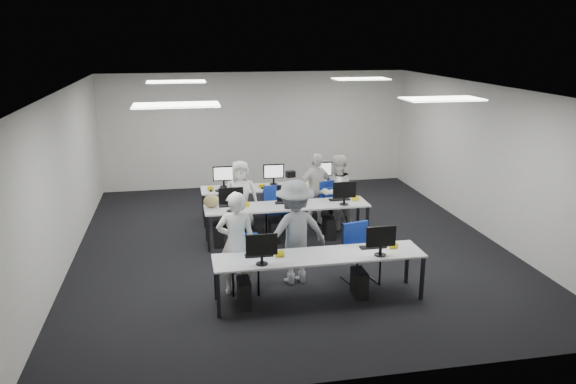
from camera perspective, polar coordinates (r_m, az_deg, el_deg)
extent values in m
plane|color=black|center=(10.97, 0.10, -5.29)|extent=(9.00, 9.00, 0.00)
plane|color=white|center=(10.28, 0.11, 10.51)|extent=(9.00, 9.00, 0.00)
cube|color=beige|center=(14.88, -3.22, 6.32)|extent=(8.00, 0.02, 3.00)
cube|color=beige|center=(6.37, 7.89, -6.98)|extent=(8.00, 0.02, 3.00)
cube|color=beige|center=(10.54, -21.77, 1.23)|extent=(0.02, 9.00, 3.00)
cube|color=beige|center=(11.93, 19.35, 3.06)|extent=(0.02, 9.00, 3.00)
cube|color=white|center=(8.11, -11.29, 8.67)|extent=(1.20, 0.60, 0.02)
cube|color=white|center=(9.02, 15.37, 9.11)|extent=(1.20, 0.60, 0.02)
cube|color=white|center=(12.09, -11.29, 10.94)|extent=(1.20, 0.60, 0.02)
cube|color=white|center=(12.71, 7.40, 11.34)|extent=(1.20, 0.60, 0.02)
cube|color=silver|center=(8.53, 3.19, -6.51)|extent=(3.20, 0.70, 0.03)
cube|color=black|center=(8.19, -7.09, -10.39)|extent=(0.05, 0.05, 0.70)
cube|color=black|center=(8.74, -7.37, -8.67)|extent=(0.05, 0.05, 0.70)
cube|color=black|center=(8.90, 13.47, -8.52)|extent=(0.05, 0.05, 0.70)
cube|color=black|center=(9.40, 11.98, -7.07)|extent=(0.05, 0.05, 0.70)
cube|color=silver|center=(10.92, -0.10, -1.41)|extent=(3.20, 0.70, 0.03)
cube|color=black|center=(10.59, -8.08, -4.23)|extent=(0.05, 0.05, 0.70)
cube|color=black|center=(11.15, -8.25, -3.19)|extent=(0.05, 0.05, 0.70)
cube|color=black|center=(11.14, 8.06, -3.20)|extent=(0.05, 0.05, 0.70)
cube|color=black|center=(11.68, 7.12, -2.26)|extent=(0.05, 0.05, 0.70)
cube|color=silver|center=(12.25, -1.33, 0.49)|extent=(3.20, 0.70, 0.03)
cube|color=black|center=(11.91, -8.45, -1.95)|extent=(0.05, 0.05, 0.70)
cube|color=black|center=(12.49, -8.58, -1.12)|extent=(0.05, 0.05, 0.70)
cube|color=black|center=(12.41, 5.99, -1.14)|extent=(0.05, 0.05, 0.70)
cube|color=black|center=(12.96, 5.23, -0.38)|extent=(0.05, 0.05, 0.70)
cube|color=#0B4694|center=(8.09, -2.69, -5.38)|extent=(0.46, 0.04, 0.32)
cube|color=black|center=(8.49, -2.98, -6.43)|extent=(0.42, 0.14, 0.02)
ellipsoid|color=black|center=(8.53, -0.97, -6.24)|extent=(0.07, 0.10, 0.04)
cube|color=black|center=(8.55, -4.48, -10.18)|extent=(0.18, 0.40, 0.42)
cube|color=white|center=(8.51, 9.42, -4.48)|extent=(0.46, 0.04, 0.32)
cube|color=black|center=(8.89, 8.63, -5.53)|extent=(0.42, 0.14, 0.02)
ellipsoid|color=black|center=(8.99, 10.45, -5.33)|extent=(0.07, 0.10, 0.04)
cube|color=black|center=(8.90, 7.25, -9.17)|extent=(0.18, 0.40, 0.42)
cube|color=white|center=(10.52, -5.81, -0.39)|extent=(0.46, 0.04, 0.32)
cube|color=black|center=(10.91, -5.93, -1.39)|extent=(0.42, 0.14, 0.02)
ellipsoid|color=black|center=(10.93, -4.36, -1.26)|extent=(0.07, 0.10, 0.04)
cube|color=black|center=(10.93, -7.09, -4.33)|extent=(0.18, 0.40, 0.42)
cube|color=white|center=(10.66, 0.08, -0.08)|extent=(0.46, 0.04, 0.32)
cube|color=black|center=(11.05, -0.24, -1.07)|extent=(0.42, 0.14, 0.02)
ellipsoid|color=black|center=(11.10, 1.29, -0.95)|extent=(0.07, 0.10, 0.04)
cube|color=black|center=(11.04, -1.38, -3.99)|extent=(0.18, 0.40, 0.42)
cube|color=white|center=(10.92, 5.76, 0.22)|extent=(0.46, 0.04, 0.32)
cube|color=black|center=(11.29, 5.26, -0.76)|extent=(0.42, 0.14, 0.02)
ellipsoid|color=black|center=(11.37, 6.71, -0.64)|extent=(0.07, 0.10, 0.04)
cube|color=black|center=(11.26, 4.16, -3.62)|extent=(0.18, 0.40, 0.42)
cube|color=white|center=(12.21, -6.57, 1.88)|extent=(0.46, 0.04, 0.32)
cube|color=black|center=(11.98, -6.41, 0.17)|extent=(0.42, 0.14, 0.02)
ellipsoid|color=black|center=(11.96, -7.84, 0.14)|extent=(0.07, 0.10, 0.04)
cube|color=black|center=(12.28, -5.23, -1.98)|extent=(0.18, 0.40, 0.42)
cube|color=white|center=(12.34, -1.47, 2.12)|extent=(0.46, 0.04, 0.32)
cube|color=black|center=(12.11, -1.22, 0.44)|extent=(0.42, 0.14, 0.02)
ellipsoid|color=black|center=(12.06, -2.62, 0.41)|extent=(0.07, 0.10, 0.04)
cube|color=black|center=(12.43, -0.17, -1.69)|extent=(0.18, 0.40, 0.42)
cube|color=white|center=(12.56, 3.49, 2.34)|extent=(0.46, 0.04, 0.32)
cube|color=black|center=(12.33, 3.83, 0.70)|extent=(0.42, 0.14, 0.02)
ellipsoid|color=black|center=(12.26, 2.47, 0.66)|extent=(0.07, 0.10, 0.04)
cube|color=black|center=(12.67, 4.72, -1.40)|extent=(0.18, 0.40, 0.42)
cube|color=navy|center=(8.94, -4.35, -7.27)|extent=(0.47, 0.46, 0.06)
cube|color=navy|center=(9.03, -4.40, -5.28)|extent=(0.42, 0.09, 0.36)
cube|color=navy|center=(9.26, 7.47, -6.23)|extent=(0.56, 0.55, 0.06)
cube|color=navy|center=(9.33, 6.84, -4.19)|extent=(0.45, 0.15, 0.39)
cube|color=navy|center=(11.51, -5.42, -2.00)|extent=(0.54, 0.53, 0.06)
cube|color=navy|center=(11.61, -5.20, -0.54)|extent=(0.40, 0.19, 0.35)
cube|color=navy|center=(11.42, -1.27, -1.86)|extent=(0.49, 0.47, 0.06)
cube|color=navy|center=(11.54, -1.38, -0.25)|extent=(0.44, 0.08, 0.38)
cube|color=navy|center=(11.84, 4.58, -1.26)|extent=(0.58, 0.57, 0.06)
cube|color=navy|center=(11.93, 4.03, 0.25)|extent=(0.43, 0.19, 0.38)
cube|color=navy|center=(11.73, -5.82, -1.71)|extent=(0.52, 0.51, 0.06)
cube|color=navy|center=(11.49, -6.09, -0.82)|extent=(0.39, 0.18, 0.34)
cube|color=navy|center=(11.79, -1.47, -1.53)|extent=(0.50, 0.49, 0.06)
cube|color=navy|center=(11.54, -1.56, -0.64)|extent=(0.40, 0.15, 0.34)
cube|color=navy|center=(12.11, 4.26, -1.15)|extent=(0.42, 0.40, 0.06)
cube|color=navy|center=(11.87, 4.53, -0.30)|extent=(0.39, 0.06, 0.33)
ellipsoid|color=tan|center=(10.83, -7.78, -0.93)|extent=(0.33, 0.23, 0.26)
imported|color=silver|center=(8.74, -5.28, -5.19)|extent=(0.62, 0.42, 1.66)
imported|color=silver|center=(11.64, 4.96, -0.01)|extent=(0.94, 0.85, 1.57)
imported|color=silver|center=(11.52, -4.84, -0.43)|extent=(0.72, 0.47, 1.48)
imported|color=silver|center=(11.90, 2.82, 0.29)|extent=(0.97, 0.64, 1.54)
imported|color=slate|center=(9.06, 0.69, -4.09)|extent=(1.22, 0.86, 1.73)
cube|color=black|center=(8.95, 0.26, 1.83)|extent=(0.17, 0.20, 0.10)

